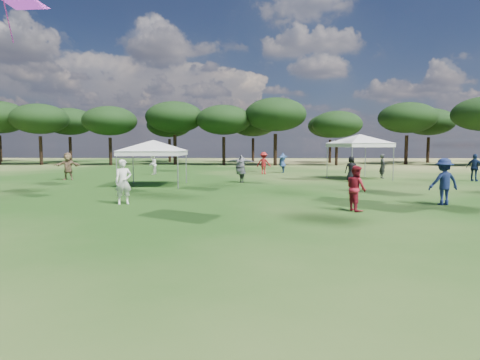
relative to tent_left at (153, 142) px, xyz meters
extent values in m
cylinder|color=black|center=(-18.90, 23.81, -0.78)|extent=(0.38, 0.38, 3.32)
ellipsoid|color=black|center=(-18.90, 23.81, 2.87)|extent=(6.44, 6.44, 3.47)
cylinder|color=black|center=(-10.49, 23.09, -0.87)|extent=(0.36, 0.36, 3.14)
ellipsoid|color=black|center=(-10.49, 23.09, 2.59)|extent=(6.11, 6.11, 3.29)
cylinder|color=black|center=(-3.38, 24.61, -0.71)|extent=(0.40, 0.40, 3.46)
ellipsoid|color=black|center=(-3.38, 24.61, 3.11)|extent=(6.73, 6.73, 3.63)
cylinder|color=black|center=(2.44, 23.43, -0.83)|extent=(0.37, 0.37, 3.21)
ellipsoid|color=black|center=(2.44, 23.43, 2.70)|extent=(6.24, 6.24, 3.36)
cylinder|color=black|center=(8.27, 22.97, -0.66)|extent=(0.41, 0.41, 3.56)
ellipsoid|color=black|center=(8.27, 22.97, 3.26)|extent=(6.91, 6.91, 3.73)
cylinder|color=black|center=(15.21, 23.31, -1.00)|extent=(0.33, 0.33, 2.88)
ellipsoid|color=black|center=(15.21, 23.31, 2.17)|extent=(5.60, 5.60, 3.02)
cylinder|color=black|center=(23.97, 25.77, -0.72)|extent=(0.39, 0.39, 3.44)
ellipsoid|color=black|center=(23.97, 25.77, 3.07)|extent=(6.69, 6.69, 3.60)
cylinder|color=black|center=(-29.08, 32.36, -0.63)|extent=(0.41, 0.41, 3.62)
cylinder|color=black|center=(-18.38, 30.36, -0.75)|extent=(0.39, 0.39, 3.37)
ellipsoid|color=black|center=(-18.38, 30.36, 2.95)|extent=(6.54, 6.54, 3.53)
cylinder|color=black|center=(-5.51, 32.11, -0.88)|extent=(0.36, 0.36, 3.11)
ellipsoid|color=black|center=(-5.51, 32.11, 2.55)|extent=(6.05, 6.05, 3.26)
cylinder|color=black|center=(5.84, 31.32, -0.84)|extent=(0.37, 0.37, 3.20)
ellipsoid|color=black|center=(5.84, 31.32, 2.68)|extent=(6.21, 6.21, 3.35)
cylinder|color=black|center=(15.84, 30.14, -0.94)|extent=(0.34, 0.34, 2.99)
ellipsoid|color=black|center=(15.84, 30.14, 2.35)|extent=(5.81, 5.81, 3.13)
cylinder|color=black|center=(28.63, 30.54, -0.78)|extent=(0.38, 0.38, 3.31)
ellipsoid|color=black|center=(28.63, 30.54, 2.86)|extent=(6.43, 6.43, 3.47)
cylinder|color=gray|center=(-1.56, -1.63, -1.49)|extent=(0.06, 0.06, 1.89)
cylinder|color=gray|center=(1.63, -1.56, -1.49)|extent=(0.06, 0.06, 1.89)
cylinder|color=gray|center=(-1.63, 1.56, -1.49)|extent=(0.06, 0.06, 1.89)
cylinder|color=gray|center=(1.56, 1.63, -1.49)|extent=(0.06, 0.06, 1.89)
cube|color=silver|center=(0.00, 0.00, -0.60)|extent=(3.42, 3.42, 0.25)
pyramid|color=silver|center=(0.00, 0.00, 0.12)|extent=(6.82, 6.82, 0.60)
cylinder|color=gray|center=(11.72, 2.68, -1.28)|extent=(0.06, 0.06, 2.32)
cylinder|color=gray|center=(14.62, 3.65, -1.28)|extent=(0.06, 0.06, 2.32)
cylinder|color=gray|center=(10.75, 5.57, -1.28)|extent=(0.06, 0.06, 2.32)
cylinder|color=gray|center=(13.65, 6.54, -1.28)|extent=(0.06, 0.06, 2.32)
cube|color=silver|center=(12.69, 4.61, -0.16)|extent=(4.07, 4.07, 0.25)
pyramid|color=silver|center=(12.69, 4.61, 0.56)|extent=(6.21, 6.21, 0.60)
imported|color=brown|center=(-6.57, 3.70, -1.53)|extent=(1.72, 0.69, 1.81)
imported|color=maroon|center=(6.49, 9.19, -1.57)|extent=(1.26, 0.92, 1.74)
imported|color=navy|center=(8.09, 10.91, -1.61)|extent=(1.31, 2.10, 1.66)
imported|color=maroon|center=(9.05, -8.49, -1.65)|extent=(0.78, 0.90, 1.58)
imported|color=silver|center=(0.51, -7.08, -1.57)|extent=(0.75, 0.65, 1.73)
imported|color=black|center=(11.73, 2.78, -1.64)|extent=(0.84, 0.61, 1.60)
imported|color=#2C2D31|center=(14.52, 5.42, -1.60)|extent=(0.42, 0.62, 1.67)
imported|color=navy|center=(12.75, -6.99, -1.55)|extent=(1.24, 0.82, 1.78)
imported|color=#535358|center=(4.84, 2.04, -1.60)|extent=(1.90, 1.80, 1.68)
imported|color=#15274C|center=(19.61, 3.30, -1.57)|extent=(0.97, 1.05, 1.73)
imported|color=white|center=(-2.15, 8.56, -1.64)|extent=(0.64, 0.80, 1.60)
camera|label=1|loc=(5.36, -22.31, -0.17)|focal=30.00mm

